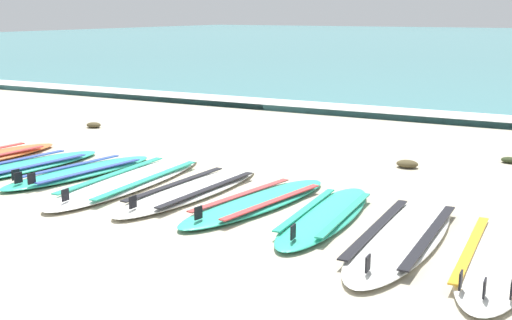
{
  "coord_description": "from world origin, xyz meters",
  "views": [
    {
      "loc": [
        3.54,
        -4.97,
        1.75
      ],
      "look_at": [
        0.38,
        0.85,
        0.25
      ],
      "focal_mm": 46.32,
      "sensor_mm": 36.0,
      "label": 1
    }
  ],
  "objects_px": {
    "surfboard_5": "(257,202)",
    "surfboard_4": "(192,190)",
    "surfboard_2": "(80,172)",
    "surfboard_8": "(498,256)",
    "surfboard_3": "(130,180)",
    "surfboard_1": "(18,168)",
    "surfboard_7": "(402,235)",
    "surfboard_6": "(325,215)"
  },
  "relations": [
    {
      "from": "surfboard_5",
      "to": "surfboard_8",
      "type": "relative_size",
      "value": 0.96
    },
    {
      "from": "surfboard_4",
      "to": "surfboard_3",
      "type": "bearing_deg",
      "value": 179.25
    },
    {
      "from": "surfboard_6",
      "to": "surfboard_8",
      "type": "bearing_deg",
      "value": -11.83
    },
    {
      "from": "surfboard_5",
      "to": "surfboard_8",
      "type": "height_order",
      "value": "same"
    },
    {
      "from": "surfboard_2",
      "to": "surfboard_5",
      "type": "bearing_deg",
      "value": -2.47
    },
    {
      "from": "surfboard_8",
      "to": "surfboard_7",
      "type": "bearing_deg",
      "value": 170.97
    },
    {
      "from": "surfboard_3",
      "to": "surfboard_6",
      "type": "xyz_separation_m",
      "value": [
        2.24,
        -0.15,
        0.0
      ]
    },
    {
      "from": "surfboard_7",
      "to": "surfboard_1",
      "type": "bearing_deg",
      "value": 177.5
    },
    {
      "from": "surfboard_3",
      "to": "surfboard_7",
      "type": "bearing_deg",
      "value": -6.56
    },
    {
      "from": "surfboard_1",
      "to": "surfboard_7",
      "type": "bearing_deg",
      "value": -2.5
    },
    {
      "from": "surfboard_2",
      "to": "surfboard_5",
      "type": "distance_m",
      "value": 2.25
    },
    {
      "from": "surfboard_1",
      "to": "surfboard_7",
      "type": "height_order",
      "value": "same"
    },
    {
      "from": "surfboard_3",
      "to": "surfboard_6",
      "type": "relative_size",
      "value": 1.27
    },
    {
      "from": "surfboard_4",
      "to": "surfboard_5",
      "type": "distance_m",
      "value": 0.76
    },
    {
      "from": "surfboard_6",
      "to": "surfboard_7",
      "type": "bearing_deg",
      "value": -14.59
    },
    {
      "from": "surfboard_4",
      "to": "surfboard_6",
      "type": "height_order",
      "value": "same"
    },
    {
      "from": "surfboard_2",
      "to": "surfboard_3",
      "type": "xyz_separation_m",
      "value": [
        0.71,
        -0.03,
        -0.0
      ]
    },
    {
      "from": "surfboard_7",
      "to": "surfboard_5",
      "type": "bearing_deg",
      "value": 169.27
    },
    {
      "from": "surfboard_3",
      "to": "surfboard_8",
      "type": "bearing_deg",
      "value": -7.05
    },
    {
      "from": "surfboard_1",
      "to": "surfboard_6",
      "type": "bearing_deg",
      "value": -0.06
    },
    {
      "from": "surfboard_3",
      "to": "surfboard_1",
      "type": "bearing_deg",
      "value": -174.23
    },
    {
      "from": "surfboard_3",
      "to": "surfboard_6",
      "type": "height_order",
      "value": "same"
    },
    {
      "from": "surfboard_7",
      "to": "surfboard_3",
      "type": "bearing_deg",
      "value": 173.44
    },
    {
      "from": "surfboard_2",
      "to": "surfboard_7",
      "type": "height_order",
      "value": "same"
    },
    {
      "from": "surfboard_3",
      "to": "surfboard_8",
      "type": "height_order",
      "value": "same"
    },
    {
      "from": "surfboard_2",
      "to": "surfboard_8",
      "type": "xyz_separation_m",
      "value": [
        4.42,
        -0.49,
        -0.0
      ]
    },
    {
      "from": "surfboard_6",
      "to": "surfboard_7",
      "type": "xyz_separation_m",
      "value": [
        0.73,
        -0.19,
        -0.0
      ]
    },
    {
      "from": "surfboard_2",
      "to": "surfboard_3",
      "type": "relative_size",
      "value": 0.8
    },
    {
      "from": "surfboard_4",
      "to": "surfboard_7",
      "type": "relative_size",
      "value": 0.94
    },
    {
      "from": "surfboard_8",
      "to": "surfboard_4",
      "type": "bearing_deg",
      "value": 171.31
    },
    {
      "from": "surfboard_5",
      "to": "surfboard_4",
      "type": "bearing_deg",
      "value": 175.57
    },
    {
      "from": "surfboard_2",
      "to": "surfboard_8",
      "type": "relative_size",
      "value": 0.92
    },
    {
      "from": "surfboard_3",
      "to": "surfboard_6",
      "type": "bearing_deg",
      "value": -3.88
    },
    {
      "from": "surfboard_1",
      "to": "surfboard_2",
      "type": "relative_size",
      "value": 1.12
    },
    {
      "from": "surfboard_4",
      "to": "surfboard_8",
      "type": "xyz_separation_m",
      "value": [
        2.93,
        -0.45,
        0.0
      ]
    },
    {
      "from": "surfboard_3",
      "to": "surfboard_4",
      "type": "bearing_deg",
      "value": -0.75
    },
    {
      "from": "surfboard_6",
      "to": "surfboard_8",
      "type": "distance_m",
      "value": 1.49
    },
    {
      "from": "surfboard_2",
      "to": "surfboard_7",
      "type": "relative_size",
      "value": 0.85
    },
    {
      "from": "surfboard_7",
      "to": "surfboard_8",
      "type": "height_order",
      "value": "same"
    },
    {
      "from": "surfboard_4",
      "to": "surfboard_6",
      "type": "xyz_separation_m",
      "value": [
        1.47,
        -0.14,
        0.0
      ]
    },
    {
      "from": "surfboard_2",
      "to": "surfboard_4",
      "type": "relative_size",
      "value": 0.91
    },
    {
      "from": "surfboard_3",
      "to": "surfboard_5",
      "type": "height_order",
      "value": "same"
    }
  ]
}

